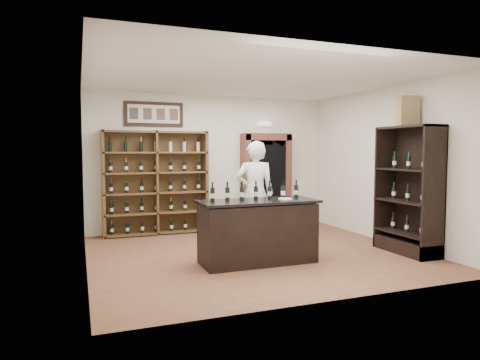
% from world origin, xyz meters
% --- Properties ---
extents(floor, '(5.50, 5.50, 0.00)m').
position_xyz_m(floor, '(0.00, 0.00, 0.00)').
color(floor, brown).
rests_on(floor, ground).
extents(ceiling, '(5.50, 5.50, 0.00)m').
position_xyz_m(ceiling, '(0.00, 0.00, 3.00)').
color(ceiling, white).
rests_on(ceiling, wall_back).
extents(wall_back, '(5.50, 0.04, 3.00)m').
position_xyz_m(wall_back, '(0.00, 2.50, 1.50)').
color(wall_back, white).
rests_on(wall_back, ground).
extents(wall_left, '(0.04, 5.00, 3.00)m').
position_xyz_m(wall_left, '(-2.75, 0.00, 1.50)').
color(wall_left, white).
rests_on(wall_left, ground).
extents(wall_right, '(0.04, 5.00, 3.00)m').
position_xyz_m(wall_right, '(2.75, 0.00, 1.50)').
color(wall_right, white).
rests_on(wall_right, ground).
extents(wine_shelf, '(2.20, 0.38, 2.20)m').
position_xyz_m(wine_shelf, '(-1.30, 2.33, 1.10)').
color(wine_shelf, brown).
rests_on(wine_shelf, ground).
extents(framed_picture, '(1.25, 0.04, 0.52)m').
position_xyz_m(framed_picture, '(-1.30, 2.47, 2.55)').
color(framed_picture, black).
rests_on(framed_picture, wall_back).
extents(arched_doorway, '(1.17, 0.35, 2.17)m').
position_xyz_m(arched_doorway, '(1.25, 2.33, 1.14)').
color(arched_doorway, black).
rests_on(arched_doorway, ground).
extents(emergency_light, '(0.30, 0.10, 0.10)m').
position_xyz_m(emergency_light, '(1.25, 2.42, 2.40)').
color(emergency_light, white).
rests_on(emergency_light, wall_back).
extents(tasting_counter, '(1.88, 0.78, 1.00)m').
position_xyz_m(tasting_counter, '(-0.20, -0.60, 0.49)').
color(tasting_counter, black).
rests_on(tasting_counter, ground).
extents(counter_bottle_0, '(0.07, 0.07, 0.30)m').
position_xyz_m(counter_bottle_0, '(-0.92, -0.52, 1.11)').
color(counter_bottle_0, black).
rests_on(counter_bottle_0, tasting_counter).
extents(counter_bottle_1, '(0.07, 0.07, 0.30)m').
position_xyz_m(counter_bottle_1, '(-0.68, -0.52, 1.11)').
color(counter_bottle_1, black).
rests_on(counter_bottle_1, tasting_counter).
extents(counter_bottle_2, '(0.07, 0.07, 0.30)m').
position_xyz_m(counter_bottle_2, '(-0.44, -0.52, 1.11)').
color(counter_bottle_2, black).
rests_on(counter_bottle_2, tasting_counter).
extents(counter_bottle_3, '(0.07, 0.07, 0.30)m').
position_xyz_m(counter_bottle_3, '(-0.20, -0.52, 1.11)').
color(counter_bottle_3, black).
rests_on(counter_bottle_3, tasting_counter).
extents(counter_bottle_4, '(0.07, 0.07, 0.30)m').
position_xyz_m(counter_bottle_4, '(0.04, -0.52, 1.11)').
color(counter_bottle_4, black).
rests_on(counter_bottle_4, tasting_counter).
extents(counter_bottle_5, '(0.07, 0.07, 0.30)m').
position_xyz_m(counter_bottle_5, '(0.28, -0.52, 1.11)').
color(counter_bottle_5, black).
rests_on(counter_bottle_5, tasting_counter).
extents(counter_bottle_6, '(0.07, 0.07, 0.30)m').
position_xyz_m(counter_bottle_6, '(0.52, -0.52, 1.11)').
color(counter_bottle_6, black).
rests_on(counter_bottle_6, tasting_counter).
extents(side_cabinet, '(0.48, 1.20, 2.20)m').
position_xyz_m(side_cabinet, '(2.52, -0.90, 0.75)').
color(side_cabinet, black).
rests_on(side_cabinet, ground).
extents(shopkeeper, '(0.82, 0.66, 1.95)m').
position_xyz_m(shopkeeper, '(0.24, 0.57, 0.98)').
color(shopkeeper, white).
rests_on(shopkeeper, ground).
extents(plate, '(0.22, 0.22, 0.02)m').
position_xyz_m(plate, '(0.24, -0.68, 1.01)').
color(plate, silver).
rests_on(plate, tasting_counter).
extents(wine_crate, '(0.38, 0.20, 0.52)m').
position_xyz_m(wine_crate, '(2.51, -0.83, 2.46)').
color(wine_crate, tan).
rests_on(wine_crate, side_cabinet).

